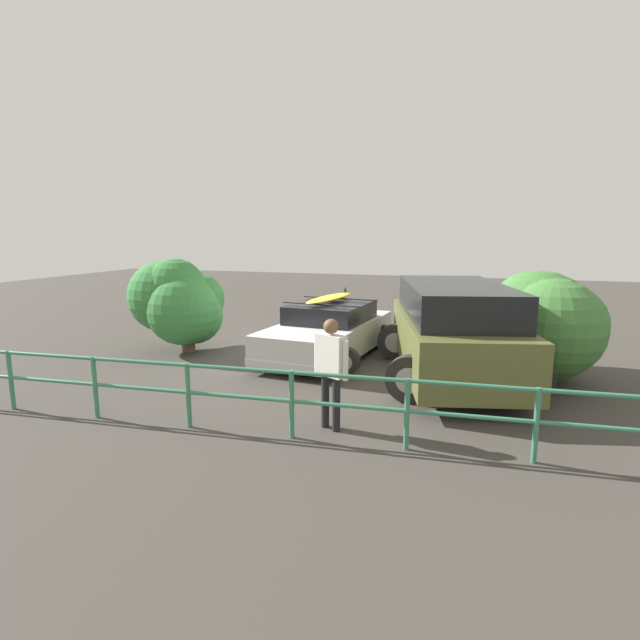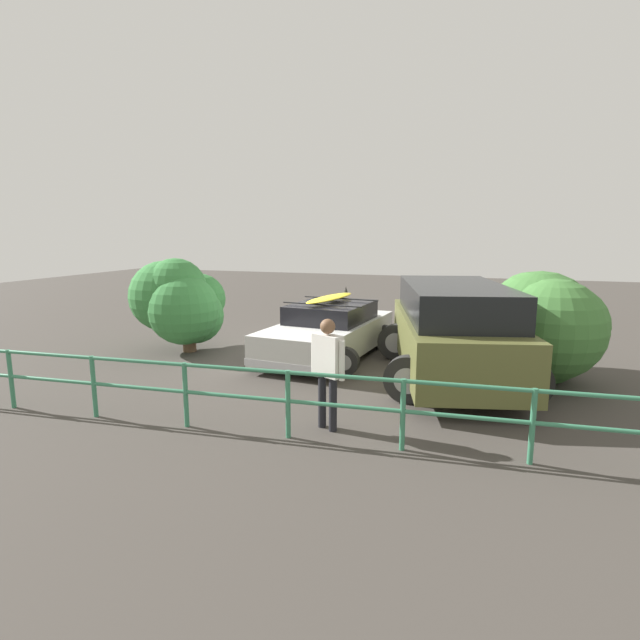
{
  "view_description": "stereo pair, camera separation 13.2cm",
  "coord_description": "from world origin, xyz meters",
  "px_view_note": "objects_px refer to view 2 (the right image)",
  "views": [
    {
      "loc": [
        -3.92,
        10.67,
        2.82
      ],
      "look_at": [
        -0.65,
        0.6,
        0.95
      ],
      "focal_mm": 28.0,
      "sensor_mm": 36.0,
      "label": 1
    },
    {
      "loc": [
        -4.05,
        10.63,
        2.82
      ],
      "look_at": [
        -0.65,
        0.6,
        0.95
      ],
      "focal_mm": 28.0,
      "sensor_mm": 36.0,
      "label": 2
    }
  ],
  "objects_px": {
    "sedan_car": "(329,331)",
    "bush_near_right": "(541,327)",
    "suv_car": "(453,330)",
    "person_bystander": "(328,364)",
    "bush_near_left": "(179,301)"
  },
  "relations": [
    {
      "from": "sedan_car",
      "to": "bush_near_right",
      "type": "xyz_separation_m",
      "value": [
        -4.39,
        0.47,
        0.45
      ]
    },
    {
      "from": "suv_car",
      "to": "person_bystander",
      "type": "bearing_deg",
      "value": 64.47
    },
    {
      "from": "person_bystander",
      "to": "sedan_car",
      "type": "bearing_deg",
      "value": -72.58
    },
    {
      "from": "sedan_car",
      "to": "suv_car",
      "type": "distance_m",
      "value": 2.99
    },
    {
      "from": "sedan_car",
      "to": "suv_car",
      "type": "bearing_deg",
      "value": 161.06
    },
    {
      "from": "sedan_car",
      "to": "bush_near_right",
      "type": "distance_m",
      "value": 4.44
    },
    {
      "from": "bush_near_left",
      "to": "bush_near_right",
      "type": "bearing_deg",
      "value": -178.71
    },
    {
      "from": "sedan_car",
      "to": "bush_near_left",
      "type": "relative_size",
      "value": 1.84
    },
    {
      "from": "person_bystander",
      "to": "bush_near_right",
      "type": "distance_m",
      "value": 4.79
    },
    {
      "from": "sedan_car",
      "to": "person_bystander",
      "type": "height_order",
      "value": "person_bystander"
    },
    {
      "from": "sedan_car",
      "to": "bush_near_left",
      "type": "xyz_separation_m",
      "value": [
        3.53,
        0.65,
        0.63
      ]
    },
    {
      "from": "suv_car",
      "to": "bush_near_left",
      "type": "height_order",
      "value": "bush_near_left"
    },
    {
      "from": "person_bystander",
      "to": "suv_car",
      "type": "bearing_deg",
      "value": -115.53
    },
    {
      "from": "sedan_car",
      "to": "bush_near_right",
      "type": "bearing_deg",
      "value": 173.87
    },
    {
      "from": "person_bystander",
      "to": "bush_near_left",
      "type": "height_order",
      "value": "bush_near_left"
    }
  ]
}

